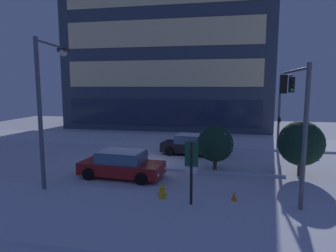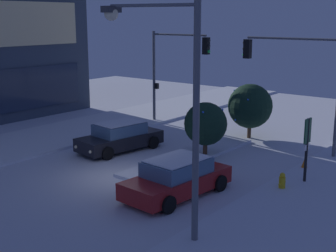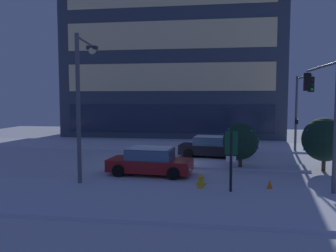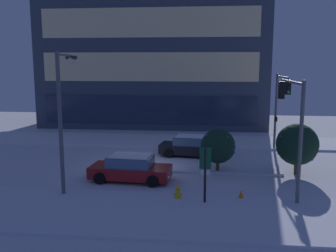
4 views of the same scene
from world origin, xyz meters
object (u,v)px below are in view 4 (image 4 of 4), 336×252
Objects in this scene: street_lamp_arched at (64,101)px; decorated_tree_median at (218,146)px; car_far at (191,146)px; construction_cone at (241,195)px; fire_hydrant at (178,194)px; parking_info_sign at (205,169)px; car_near at (130,168)px; traffic_light_corner_near_right at (291,112)px; decorated_tree_left_of_median at (297,144)px; traffic_light_corner_far_right at (281,99)px.

street_lamp_arched reaches higher than decorated_tree_median.
street_lamp_arched reaches higher than car_far.
decorated_tree_median is at bearing 102.06° from construction_cone.
fire_hydrant is 1.40× the size of construction_cone.
decorated_tree_median is at bearing 121.27° from car_far.
decorated_tree_median is (0.77, 5.49, -0.12)m from parking_info_sign.
car_near is 0.66× the size of street_lamp_arched.
traffic_light_corner_near_right is at bearing 20.58° from fire_hydrant.
traffic_light_corner_near_right is 5.60m from parking_info_sign.
car_far is 1.54× the size of decorated_tree_left_of_median.
traffic_light_corner_near_right is 7.70× the size of fire_hydrant.
construction_cone is (6.05, -2.63, -0.44)m from car_near.
construction_cone is at bearing -19.70° from traffic_light_corner_far_right.
traffic_light_corner_far_right is 13.16m from fire_hydrant.
street_lamp_arched is 9.54m from decorated_tree_median.
traffic_light_corner_near_right is at bearing -7.26° from traffic_light_corner_far_right.
street_lamp_arched reaches higher than decorated_tree_left_of_median.
construction_cone is (-3.68, -10.28, -3.80)m from traffic_light_corner_far_right.
car_near is 1.76× the size of decorated_tree_median.
traffic_light_corner_far_right is at bearing 90.60° from decorated_tree_left_of_median.
street_lamp_arched is at bearing 60.30° from car_far.
car_near is at bearing 84.26° from traffic_light_corner_near_right.
street_lamp_arched is 7.50m from fire_hydrant.
car_near is 7.01m from car_far.
street_lamp_arched reaches higher than construction_cone.
street_lamp_arched is at bearing 170.06° from fire_hydrant.
traffic_light_corner_near_right reaches higher than construction_cone.
traffic_light_corner_near_right is 2.12× the size of parking_info_sign.
decorated_tree_left_of_median reaches higher than fire_hydrant.
decorated_tree_left_of_median is at bearing -20.03° from traffic_light_corner_near_right.
traffic_light_corner_near_right is 11.72m from street_lamp_arched.
fire_hydrant is at bearing -173.11° from construction_cone.
parking_info_sign reaches higher than car_far.
car_near is 1.00× the size of car_far.
decorated_tree_left_of_median reaches higher than car_far.
decorated_tree_left_of_median is (4.75, 0.17, 0.18)m from decorated_tree_median.
traffic_light_corner_near_right reaches higher than parking_info_sign.
traffic_light_corner_far_right is at bearing -60.28° from street_lamp_arched.
traffic_light_corner_near_right is at bearing 34.17° from construction_cone.
decorated_tree_median is (8.05, 4.05, -3.12)m from street_lamp_arched.
traffic_light_corner_far_right is (6.48, 1.44, 3.36)m from car_far.
street_lamp_arched is 2.33× the size of decorated_tree_left_of_median.
decorated_tree_median reaches higher than construction_cone.
fire_hydrant is 0.28× the size of decorated_tree_median.
traffic_light_corner_far_right is 0.82× the size of street_lamp_arched.
car_near is 10.11m from decorated_tree_left_of_median.
street_lamp_arched is 13.20× the size of construction_cone.
street_lamp_arched is 13.79m from decorated_tree_left_of_median.
construction_cone is at bearing -101.53° from street_lamp_arched.
construction_cone is at bearing -65.58° from parking_info_sign.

